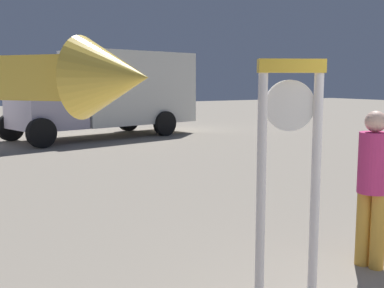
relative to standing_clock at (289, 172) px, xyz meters
The scene contains 4 objects.
standing_clock is the anchor object (origin of this frame).
arrow_sign 2.37m from the standing_clock, 155.52° to the right, with size 0.69×0.80×2.32m.
person_near_clock 1.91m from the standing_clock, 20.17° to the left, with size 0.32×0.32×1.68m.
box_truck_near 14.20m from the standing_clock, 74.64° to the left, with size 7.21×3.87×3.05m.
Camera 1 is at (-3.42, -1.08, 1.99)m, focal length 44.56 mm.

